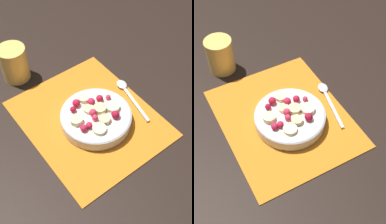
% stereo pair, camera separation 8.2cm
% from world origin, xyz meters
% --- Properties ---
extents(ground_plane, '(3.00, 3.00, 0.00)m').
position_xyz_m(ground_plane, '(0.00, 0.00, 0.00)').
color(ground_plane, black).
extents(placemat, '(0.40, 0.33, 0.01)m').
position_xyz_m(placemat, '(0.00, 0.00, 0.00)').
color(placemat, orange).
rests_on(placemat, ground_plane).
extents(fruit_bowl, '(0.19, 0.19, 0.05)m').
position_xyz_m(fruit_bowl, '(-0.02, -0.01, 0.03)').
color(fruit_bowl, silver).
rests_on(fruit_bowl, placemat).
extents(spoon, '(0.17, 0.05, 0.01)m').
position_xyz_m(spoon, '(0.01, -0.15, 0.01)').
color(spoon, silver).
rests_on(spoon, placemat).
extents(drinking_glass, '(0.08, 0.08, 0.11)m').
position_xyz_m(drinking_glass, '(0.27, 0.08, 0.05)').
color(drinking_glass, '#F4CC66').
rests_on(drinking_glass, ground_plane).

